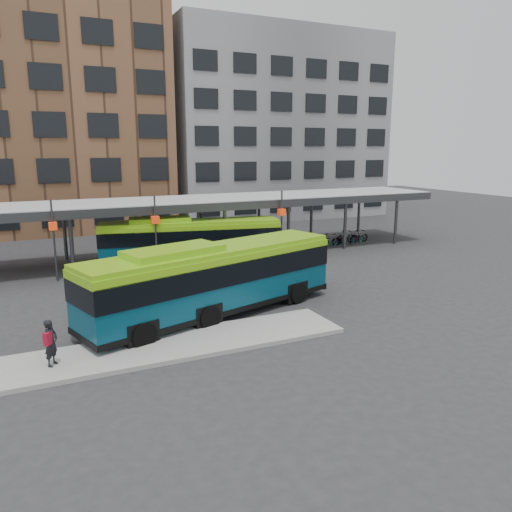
{
  "coord_description": "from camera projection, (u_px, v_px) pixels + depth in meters",
  "views": [
    {
      "loc": [
        -10.47,
        -21.15,
        7.79
      ],
      "look_at": [
        1.12,
        3.56,
        1.8
      ],
      "focal_mm": 35.0,
      "sensor_mm": 36.0,
      "label": 1
    }
  ],
  "objects": [
    {
      "name": "ground",
      "position": [
        266.0,
        307.0,
        24.72
      ],
      "size": [
        120.0,
        120.0,
        0.0
      ],
      "primitive_type": "plane",
      "color": "#28282B",
      "rests_on": "ground"
    },
    {
      "name": "boarding_island",
      "position": [
        175.0,
        345.0,
        19.76
      ],
      "size": [
        14.0,
        3.0,
        0.18
      ],
      "primitive_type": "cube",
      "color": "gray",
      "rests_on": "ground"
    },
    {
      "name": "canopy",
      "position": [
        185.0,
        203.0,
        35.23
      ],
      "size": [
        40.0,
        6.53,
        4.8
      ],
      "color": "#999B9E",
      "rests_on": "ground"
    },
    {
      "name": "building_brick",
      "position": [
        19.0,
        112.0,
        46.51
      ],
      "size": [
        26.0,
        14.0,
        22.0
      ],
      "primitive_type": "cube",
      "color": "brown",
      "rests_on": "ground"
    },
    {
      "name": "building_grey",
      "position": [
        268.0,
        127.0,
        57.51
      ],
      "size": [
        24.0,
        14.0,
        20.0
      ],
      "primitive_type": "cube",
      "color": "slate",
      "rests_on": "ground"
    },
    {
      "name": "bus_front",
      "position": [
        213.0,
        278.0,
        23.14
      ],
      "size": [
        13.12,
        6.31,
        3.55
      ],
      "rotation": [
        0.0,
        0.0,
        0.29
      ],
      "color": "#073B4F",
      "rests_on": "ground"
    },
    {
      "name": "bus_rear",
      "position": [
        190.0,
        240.0,
        33.36
      ],
      "size": [
        12.12,
        4.86,
        3.27
      ],
      "rotation": [
        0.0,
        0.0,
        -0.2
      ],
      "color": "#073B4F",
      "rests_on": "ground"
    },
    {
      "name": "pedestrian",
      "position": [
        51.0,
        342.0,
        17.57
      ],
      "size": [
        0.68,
        0.74,
        1.7
      ],
      "rotation": [
        0.0,
        0.0,
        0.98
      ],
      "color": "black",
      "rests_on": "boarding_island"
    },
    {
      "name": "bike_rack",
      "position": [
        342.0,
        238.0,
        40.59
      ],
      "size": [
        5.57,
        1.44,
        1.07
      ],
      "color": "slate",
      "rests_on": "ground"
    }
  ]
}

